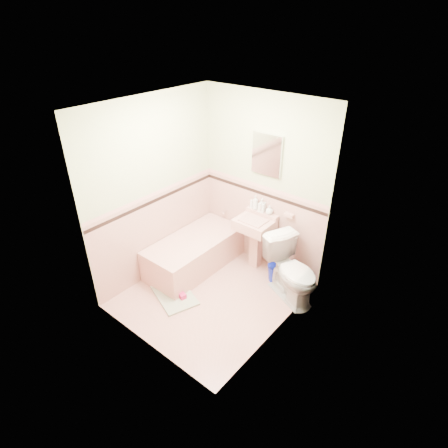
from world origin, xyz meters
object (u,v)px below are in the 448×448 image
Objects in this scene: soap_bottle_mid at (262,205)px; toilet at (293,271)px; soap_bottle_right at (269,210)px; bucket at (276,273)px; soap_bottle_left at (255,202)px; sink at (253,244)px; shoe at (181,294)px; bathtub at (195,253)px; medicine_cabinet at (267,155)px.

toilet is at bearing -26.34° from soap_bottle_mid.
bucket is (0.32, -0.22, -0.81)m from soap_bottle_right.
bucket is at bearing -21.44° from soap_bottle_left.
soap_bottle_left is (-0.12, 0.18, 0.57)m from sink.
soap_bottle_right is at bearing 84.33° from shoe.
soap_bottle_mid is (0.11, 0.00, -0.01)m from soap_bottle_left.
soap_bottle_mid reaches higher than bucket.
toilet is (0.89, -0.39, -0.55)m from soap_bottle_left.
toilet is (1.45, 0.32, 0.19)m from bathtub.
toilet is at bearing -28.41° from medicine_cabinet.
soap_bottle_right is 0.16× the size of toilet.
soap_bottle_mid reaches higher than sink.
soap_bottle_left is 1.64m from shoe.
shoe is (-1.10, -0.96, -0.36)m from toilet.
soap_bottle_right is 0.53× the size of bucket.
toilet reaches higher than shoe.
soap_bottle_mid is at bearing 93.36° from sink.
soap_bottle_left is at bearing 93.94° from shoe.
toilet reaches higher than bathtub.
bucket is 1.50× the size of shoe.
bathtub is at bearing 126.28° from toilet.
soap_bottle_right is at bearing 0.00° from soap_bottle_left.
sink is 0.59m from soap_bottle_mid.
soap_bottle_left is at bearing 124.51° from sink.
soap_bottle_left is 1.04m from bucket.
medicine_cabinet reaches higher than soap_bottle_right.
shoe is at bearing -98.88° from soap_bottle_left.
shoe is (-0.33, -1.38, -1.64)m from medicine_cabinet.
sink is at bearing 86.85° from shoe.
soap_bottle_left is at bearing 158.56° from bucket.
medicine_cabinet reaches higher than bucket.
toilet is 4.99× the size of shoe.
toilet is (0.77, -0.21, 0.01)m from sink.
medicine_cabinet is at bearing 90.00° from sink.
medicine_cabinet is at bearing 70.62° from soap_bottle_mid.
sink is 0.52m from bucket.
medicine_cabinet is 3.32× the size of shoe.
medicine_cabinet is at bearing 150.16° from bucket.
shoe is at bearing -61.57° from bathtub.
shoe is (-0.32, -1.35, -0.90)m from soap_bottle_mid.
toilet is at bearing 12.64° from bathtub.
sink is at bearing 98.67° from toilet.
soap_bottle_mid is 0.13m from soap_bottle_right.
sink is 6.14× the size of soap_bottle_right.
medicine_cabinet is 0.67× the size of toilet.
soap_bottle_mid is at bearing 87.31° from toilet.
bathtub is at bearing -133.32° from soap_bottle_mid.
soap_bottle_right reaches higher than toilet.
soap_bottle_left is 0.25× the size of toilet.
soap_bottle_right is at bearing 41.72° from bathtub.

